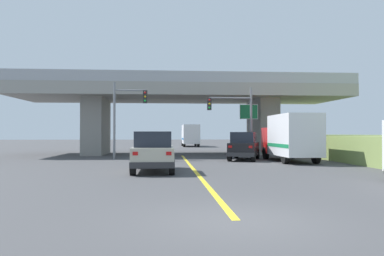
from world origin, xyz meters
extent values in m
plane|color=#424244|center=(0.00, 26.68, 0.00)|extent=(160.00, 160.00, 0.00)
cube|color=gray|center=(0.00, 26.68, 5.60)|extent=(29.57, 9.18, 1.05)
cube|color=gray|center=(-7.74, 26.68, 2.54)|extent=(1.78, 5.51, 5.08)
cube|color=gray|center=(7.74, 26.68, 2.54)|extent=(1.78, 5.51, 5.08)
cube|color=#9EA0A5|center=(0.00, 22.24, 6.57)|extent=(29.57, 0.20, 0.90)
cube|color=#9EA0A5|center=(0.00, 31.12, 6.57)|extent=(29.57, 0.20, 0.90)
cube|color=yellow|center=(0.00, 12.01, 0.00)|extent=(0.20, 24.01, 0.01)
cube|color=#B7B29E|center=(-2.12, 10.94, 0.81)|extent=(1.99, 4.59, 0.90)
cube|color=#1E232D|center=(-2.12, 10.59, 1.64)|extent=(1.75, 2.52, 0.76)
cube|color=#2D2D30|center=(-2.12, 8.70, 0.50)|extent=(2.03, 0.20, 0.28)
cube|color=red|center=(-2.86, 8.63, 1.03)|extent=(0.24, 0.06, 0.16)
cube|color=red|center=(-1.37, 8.63, 1.03)|extent=(0.24, 0.06, 0.16)
cylinder|color=black|center=(-3.01, 12.68, 0.36)|extent=(0.26, 0.72, 0.72)
cylinder|color=black|center=(-1.22, 12.68, 0.36)|extent=(0.26, 0.72, 0.72)
cylinder|color=black|center=(-3.01, 9.20, 0.36)|extent=(0.26, 0.72, 0.72)
cylinder|color=black|center=(-1.22, 9.20, 0.36)|extent=(0.26, 0.72, 0.72)
cube|color=black|center=(4.25, 18.65, 0.81)|extent=(3.16, 4.76, 0.90)
cube|color=#1E232D|center=(4.14, 18.34, 1.64)|extent=(2.30, 2.82, 0.76)
cube|color=#2D2D30|center=(3.54, 16.61, 0.50)|extent=(1.82, 0.79, 0.28)
cube|color=red|center=(2.88, 16.77, 1.03)|extent=(0.25, 0.13, 0.16)
cube|color=red|center=(4.17, 16.32, 1.03)|extent=(0.25, 0.13, 0.16)
cylinder|color=black|center=(4.02, 20.48, 0.36)|extent=(0.48, 0.77, 0.72)
cylinder|color=black|center=(5.55, 19.95, 0.36)|extent=(0.48, 0.77, 0.72)
cylinder|color=black|center=(2.94, 17.35, 0.36)|extent=(0.48, 0.77, 0.72)
cylinder|color=black|center=(4.47, 16.82, 0.36)|extent=(0.48, 0.77, 0.72)
cube|color=red|center=(7.06, 19.45, 1.40)|extent=(2.20, 2.00, 1.90)
cube|color=silver|center=(7.06, 16.10, 1.82)|extent=(2.31, 4.69, 2.73)
cube|color=#197F4C|center=(7.06, 16.10, 1.13)|extent=(2.33, 4.59, 0.24)
cylinder|color=black|center=(6.06, 19.45, 0.45)|extent=(0.30, 0.90, 0.90)
cylinder|color=black|center=(8.06, 19.45, 0.45)|extent=(0.30, 0.90, 0.90)
cylinder|color=black|center=(6.06, 14.93, 0.45)|extent=(0.30, 0.90, 0.90)
cylinder|color=black|center=(8.06, 14.93, 0.45)|extent=(0.30, 0.90, 0.90)
cylinder|color=slate|center=(5.24, 20.70, 2.77)|extent=(0.18, 0.18, 5.54)
cylinder|color=slate|center=(3.59, 20.70, 4.70)|extent=(3.30, 0.12, 0.12)
cube|color=#232326|center=(1.94, 20.70, 4.22)|extent=(0.32, 0.26, 0.96)
sphere|color=red|center=(1.94, 20.55, 4.52)|extent=(0.16, 0.16, 0.16)
sphere|color=gold|center=(1.94, 20.55, 4.22)|extent=(0.16, 0.16, 0.16)
sphere|color=green|center=(1.94, 20.55, 3.92)|extent=(0.16, 0.16, 0.16)
cylinder|color=slate|center=(-5.24, 19.86, 2.87)|extent=(0.18, 0.18, 5.74)
cylinder|color=slate|center=(-4.11, 19.86, 5.13)|extent=(2.27, 0.12, 0.12)
cube|color=#232326|center=(-2.98, 19.86, 4.65)|extent=(0.32, 0.26, 0.96)
sphere|color=red|center=(-2.98, 19.71, 4.95)|extent=(0.16, 0.16, 0.16)
sphere|color=gold|center=(-2.98, 19.71, 4.65)|extent=(0.16, 0.16, 0.16)
sphere|color=green|center=(-2.98, 19.71, 4.35)|extent=(0.16, 0.16, 0.16)
cylinder|color=#56595E|center=(5.64, 23.29, 2.28)|extent=(0.14, 0.14, 4.55)
cube|color=#146638|center=(5.64, 23.23, 3.77)|extent=(1.49, 0.08, 1.17)
cube|color=white|center=(5.64, 23.23, 3.77)|extent=(1.57, 0.04, 1.25)
cube|color=silver|center=(2.31, 49.37, 1.40)|extent=(2.20, 2.00, 1.90)
cube|color=silver|center=(2.31, 45.83, 1.80)|extent=(2.31, 5.07, 2.71)
cube|color=#195999|center=(2.31, 45.83, 1.13)|extent=(2.33, 4.97, 0.24)
cylinder|color=black|center=(1.31, 49.37, 0.45)|extent=(0.30, 0.90, 0.90)
cylinder|color=black|center=(3.31, 49.37, 0.45)|extent=(0.30, 0.90, 0.90)
cylinder|color=black|center=(1.31, 44.56, 0.45)|extent=(0.30, 0.90, 0.90)
cylinder|color=black|center=(3.31, 44.56, 0.45)|extent=(0.30, 0.90, 0.90)
camera|label=1|loc=(-1.61, -8.23, 1.94)|focal=35.12mm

